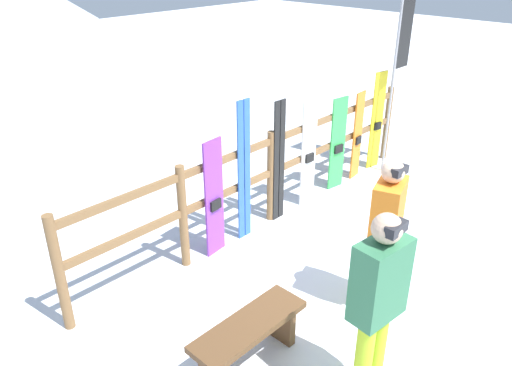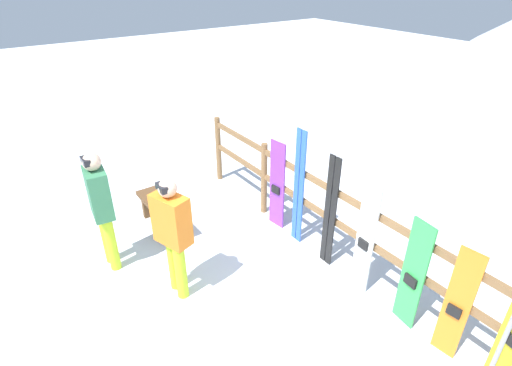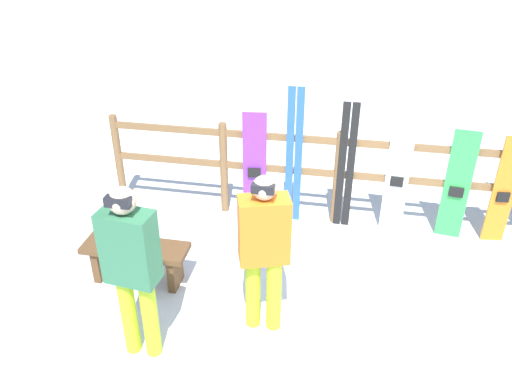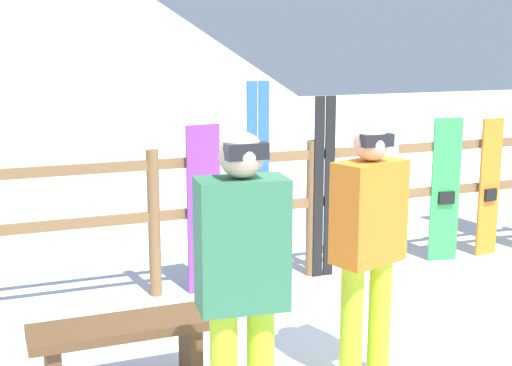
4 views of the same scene
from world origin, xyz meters
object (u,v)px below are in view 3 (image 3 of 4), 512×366
snowboard_orange (504,191)px  snowboard_white (397,175)px  ski_pair_black (346,167)px  snowboard_green (457,186)px  snowboard_purple (255,167)px  ski_pair_blue (294,157)px  bench (136,255)px  person_plaid_green (132,263)px  person_orange (264,245)px

snowboard_orange → snowboard_white: bearing=180.0°
ski_pair_black → snowboard_green: 1.29m
snowboard_purple → snowboard_green: snowboard_purple is taller
ski_pair_black → ski_pair_blue: bearing=180.0°
snowboard_purple → ski_pair_blue: 0.51m
bench → snowboard_purple: snowboard_purple is taller
person_plaid_green → snowboard_purple: bearing=77.3°
snowboard_purple → person_plaid_green: bearing=-102.7°
snowboard_white → person_orange: bearing=-123.5°
person_orange → person_plaid_green: 1.13m
ski_pair_blue → snowboard_orange: (2.43, -0.00, -0.21)m
ski_pair_black → snowboard_white: ski_pair_black is taller
bench → snowboard_orange: size_ratio=0.82×
ski_pair_black → snowboard_white: (0.60, -0.00, -0.05)m
ski_pair_black → snowboard_green: bearing=-0.2°
snowboard_green → person_orange: bearing=-135.6°
person_plaid_green → ski_pair_black: person_plaid_green is taller
ski_pair_blue → snowboard_white: size_ratio=1.15×
snowboard_purple → ski_pair_blue: ski_pair_blue is taller
snowboard_purple → snowboard_white: (1.71, 0.00, 0.06)m
person_orange → ski_pair_blue: bearing=89.1°
bench → ski_pair_blue: (1.45, 1.51, 0.56)m
bench → snowboard_green: size_ratio=0.80×
person_orange → snowboard_green: 2.73m
ski_pair_blue → ski_pair_black: ski_pair_blue is taller
bench → snowboard_purple: 1.83m
snowboard_purple → snowboard_white: snowboard_white is taller
ski_pair_blue → snowboard_white: ski_pair_blue is taller
snowboard_green → snowboard_orange: bearing=-0.0°
bench → ski_pair_blue: size_ratio=0.63×
snowboard_white → ski_pair_black: bearing=179.7°
ski_pair_blue → ski_pair_black: 0.63m
ski_pair_black → person_orange: bearing=-109.0°
person_orange → ski_pair_blue: size_ratio=0.91×
snowboard_white → snowboard_green: snowboard_white is taller
snowboard_purple → ski_pair_black: bearing=0.2°
ski_pair_black → snowboard_orange: ski_pair_black is taller
snowboard_white → person_plaid_green: bearing=-133.0°
ski_pair_blue → snowboard_orange: ski_pair_blue is taller
person_orange → snowboard_orange: bearing=37.8°
snowboard_purple → snowboard_white: bearing=0.0°
ski_pair_black → snowboard_purple: bearing=-179.8°
snowboard_white → snowboard_green: size_ratio=1.11×
ski_pair_blue → snowboard_green: size_ratio=1.28×
bench → person_plaid_green: bearing=-65.1°
snowboard_orange → snowboard_purple: bearing=180.0°
bench → person_plaid_green: 1.21m
snowboard_green → snowboard_white: bearing=180.0°
person_plaid_green → snowboard_green: size_ratio=1.22×
ski_pair_blue → snowboard_green: 1.92m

